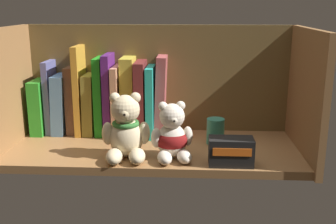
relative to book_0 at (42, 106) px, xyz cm
name	(u,v)px	position (x,y,z in cm)	size (l,w,h in cm)	color
shelf_board	(154,150)	(33.26, -11.43, -8.57)	(73.02, 29.69, 2.00)	olive
shelf_back_panel	(159,82)	(33.26, 4.01, 6.50)	(75.42, 1.20, 32.14)	brown
shelf_side_panel_left	(8,92)	(-4.05, -11.43, 6.50)	(1.60, 32.09, 32.14)	olive
shelf_side_panel_right	(306,95)	(70.57, -11.43, 6.50)	(1.60, 32.09, 32.14)	olive
book_0	(42,106)	(0.00, 0.00, 0.00)	(3.51, 12.13, 15.13)	#289226
book_1	(51,97)	(2.99, 0.00, 2.65)	(1.63, 9.55, 20.43)	#575991
book_2	(62,103)	(5.92, 0.00, 0.74)	(3.38, 10.82, 16.61)	#537DA4
book_3	(73,100)	(9.19, 0.00, 1.88)	(2.32, 9.08, 18.89)	brown
book_4	(81,90)	(11.62, 0.00, 4.79)	(1.70, 11.63, 24.72)	gold
book_5	(91,103)	(14.34, 0.00, 0.87)	(2.90, 11.21, 16.88)	olive
book_6	(101,95)	(17.31, 0.00, 3.21)	(2.22, 11.26, 21.55)	#1E891C
book_7	(110,94)	(19.84, 0.00, 3.69)	(1.99, 12.94, 22.52)	#572071
book_8	(118,99)	(22.12, 0.00, 2.11)	(1.72, 14.79, 19.35)	tan
book_9	(129,96)	(25.17, 0.00, 3.23)	(3.55, 10.54, 21.60)	gold
book_10	(142,97)	(28.71, 0.00, 2.76)	(2.69, 14.29, 20.65)	maroon
book_11	(151,100)	(31.47, 0.00, 2.10)	(1.99, 14.45, 19.33)	teal
book_12	(161,95)	(34.17, 0.00, 3.44)	(2.58, 9.92, 22.02)	#A24848
teddy_bear_larger	(126,131)	(27.26, -19.59, -0.83)	(11.63, 11.93, 15.79)	beige
teddy_bear_smaller	(172,136)	(38.19, -19.27, -2.15)	(10.34, 11.01, 13.78)	beige
pillar_candle	(215,131)	(49.07, -8.12, -4.19)	(4.64, 4.64, 6.75)	#2D7A66
small_product_box	(231,151)	(51.79, -22.73, -4.38)	(10.10, 5.37, 6.37)	black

